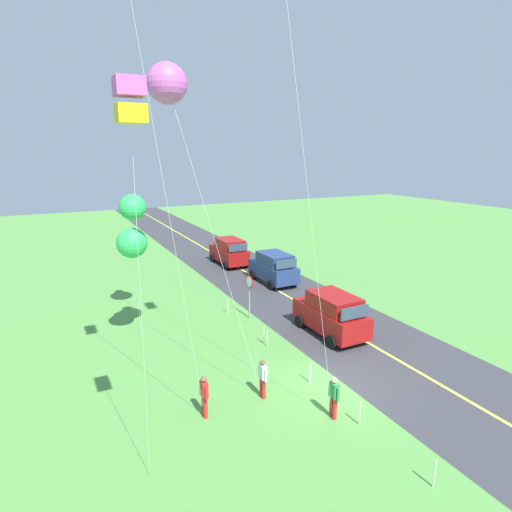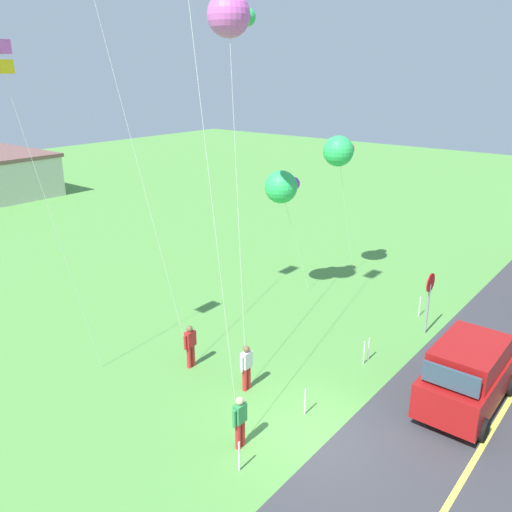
# 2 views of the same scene
# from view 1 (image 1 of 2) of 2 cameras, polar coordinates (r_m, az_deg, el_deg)

# --- Properties ---
(ground_plane) EXTENTS (120.00, 120.00, 0.10)m
(ground_plane) POSITION_cam_1_polar(r_m,az_deg,el_deg) (18.35, 10.33, -16.99)
(ground_plane) COLOR #549342
(asphalt_road) EXTENTS (120.00, 7.00, 0.00)m
(asphalt_road) POSITION_cam_1_polar(r_m,az_deg,el_deg) (20.73, 19.48, -13.61)
(asphalt_road) COLOR #38383D
(asphalt_road) RESTS_ON ground
(road_centre_stripe) EXTENTS (120.00, 0.16, 0.00)m
(road_centre_stripe) POSITION_cam_1_polar(r_m,az_deg,el_deg) (20.73, 19.48, -13.60)
(road_centre_stripe) COLOR #E5E04C
(road_centre_stripe) RESTS_ON asphalt_road
(car_suv_foreground) EXTENTS (4.40, 2.12, 2.24)m
(car_suv_foreground) POSITION_cam_1_polar(r_m,az_deg,el_deg) (22.39, 10.16, -7.67)
(car_suv_foreground) COLOR maroon
(car_suv_foreground) RESTS_ON ground
(car_parked_east_near) EXTENTS (4.40, 2.12, 2.24)m
(car_parked_east_near) POSITION_cam_1_polar(r_m,az_deg,el_deg) (30.60, 2.39, -1.55)
(car_parked_east_near) COLOR navy
(car_parked_east_near) RESTS_ON ground
(car_parked_east_far) EXTENTS (4.40, 2.12, 2.24)m
(car_parked_east_far) POSITION_cam_1_polar(r_m,az_deg,el_deg) (35.57, -3.62, 0.64)
(car_parked_east_far) COLOR maroon
(car_parked_east_far) RESTS_ON ground
(stop_sign) EXTENTS (0.76, 0.08, 2.56)m
(stop_sign) POSITION_cam_1_polar(r_m,az_deg,el_deg) (23.90, -0.91, -4.39)
(stop_sign) COLOR gray
(stop_sign) RESTS_ON ground
(person_adult_near) EXTENTS (0.58, 0.22, 1.60)m
(person_adult_near) POSITION_cam_1_polar(r_m,az_deg,el_deg) (16.89, 0.92, -16.07)
(person_adult_near) COLOR red
(person_adult_near) RESTS_ON ground
(person_adult_companion) EXTENTS (0.58, 0.22, 1.60)m
(person_adult_companion) POSITION_cam_1_polar(r_m,az_deg,el_deg) (15.95, -7.03, -18.15)
(person_adult_companion) COLOR red
(person_adult_companion) RESTS_ON ground
(person_child_watcher) EXTENTS (0.58, 0.22, 1.60)m
(person_child_watcher) POSITION_cam_1_polar(r_m,az_deg,el_deg) (16.03, 10.46, -18.13)
(person_child_watcher) COLOR red
(person_child_watcher) RESTS_ON ground
(kite_red_low) EXTENTS (3.52, 3.28, 12.30)m
(kite_red_low) POSITION_cam_1_polar(r_m,az_deg,el_deg) (16.07, -12.01, 21.81)
(kite_red_low) COLOR silver
(kite_red_low) RESTS_ON ground
(kite_green_far) EXTENTS (2.48, 1.40, 5.95)m
(kite_green_far) POSITION_cam_1_polar(r_m,az_deg,el_deg) (20.18, -16.47, 1.74)
(kite_green_far) COLOR silver
(kite_green_far) RESTS_ON ground
(kite_pink_drift) EXTENTS (2.67, 1.40, 7.15)m
(kite_pink_drift) POSITION_cam_1_polar(r_m,az_deg,el_deg) (23.39, -16.40, 6.34)
(kite_pink_drift) COLOR silver
(kite_pink_drift) RESTS_ON ground
(kite_orange_near) EXTENTS (2.25, 0.56, 10.71)m
(kite_orange_near) POSITION_cam_1_polar(r_m,az_deg,el_deg) (9.05, -16.66, 19.31)
(kite_orange_near) COLOR silver
(kite_orange_near) RESTS_ON ground
(fence_post_0) EXTENTS (0.05, 0.05, 0.90)m
(fence_post_0) POSITION_cam_1_polar(r_m,az_deg,el_deg) (14.35, 22.98, -25.45)
(fence_post_0) COLOR silver
(fence_post_0) RESTS_ON ground
(fence_post_1) EXTENTS (0.05, 0.05, 0.90)m
(fence_post_1) POSITION_cam_1_polar(r_m,az_deg,el_deg) (16.10, 13.87, -19.91)
(fence_post_1) COLOR silver
(fence_post_1) RESTS_ON ground
(fence_post_2) EXTENTS (0.05, 0.05, 0.90)m
(fence_post_2) POSITION_cam_1_polar(r_m,az_deg,el_deg) (18.16, 7.37, -15.39)
(fence_post_2) COLOR silver
(fence_post_2) RESTS_ON ground
(fence_post_3) EXTENTS (0.05, 0.05, 0.90)m
(fence_post_3) POSITION_cam_1_polar(r_m,az_deg,el_deg) (21.03, 1.53, -10.99)
(fence_post_3) COLOR silver
(fence_post_3) RESTS_ON ground
(fence_post_4) EXTENTS (0.05, 0.05, 0.90)m
(fence_post_4) POSITION_cam_1_polar(r_m,az_deg,el_deg) (21.31, 1.08, -10.64)
(fence_post_4) COLOR silver
(fence_post_4) RESTS_ON ground
(fence_post_5) EXTENTS (0.05, 0.05, 0.90)m
(fence_post_5) POSITION_cam_1_polar(r_m,az_deg,el_deg) (25.18, -3.86, -6.71)
(fence_post_5) COLOR silver
(fence_post_5) RESTS_ON ground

